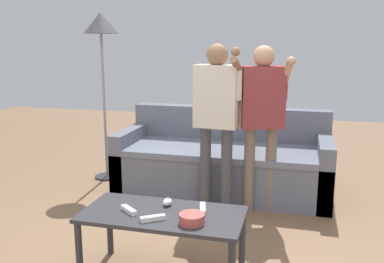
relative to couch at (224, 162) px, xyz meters
name	(u,v)px	position (x,y,z in m)	size (l,w,h in m)	color
ground_plane	(188,258)	(0.02, -1.49, -0.29)	(12.00, 12.00, 0.00)	brown
couch	(224,162)	(0.00, 0.00, 0.00)	(2.14, 0.93, 0.83)	slate
coffee_table	(163,221)	(-0.07, -1.78, 0.10)	(1.03, 0.50, 0.46)	#2D2D33
snack_bowl	(192,219)	(0.15, -1.89, 0.19)	(0.15, 0.15, 0.06)	#B24C47
game_remote_nunchuk	(167,202)	(-0.07, -1.66, 0.19)	(0.06, 0.09, 0.05)	white
floor_lamp	(101,34)	(-1.36, 0.05, 1.31)	(0.37, 0.37, 1.83)	#2D2D33
player_right	(262,110)	(0.42, -0.49, 0.65)	(0.48, 0.31, 1.50)	#756656
player_center	(217,109)	(0.04, -0.60, 0.66)	(0.45, 0.32, 1.51)	#47474C
game_remote_wand_near	(129,210)	(-0.28, -1.83, 0.18)	(0.14, 0.12, 0.03)	white
game_remote_wand_far	(153,218)	(-0.08, -1.91, 0.18)	(0.15, 0.12, 0.03)	white
game_remote_wand_spare	(203,209)	(0.17, -1.69, 0.18)	(0.07, 0.16, 0.03)	white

